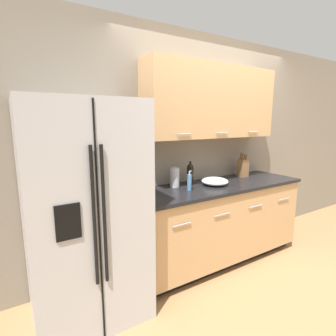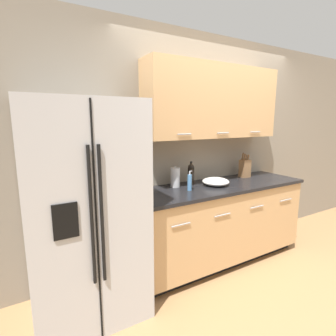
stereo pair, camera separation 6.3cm
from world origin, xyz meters
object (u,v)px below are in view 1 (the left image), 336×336
Objects in this scene: knife_block at (243,168)px; refrigerator at (85,212)px; wine_bottle at (190,174)px; mixing_bowl at (215,181)px; soap_dispenser at (189,182)px; steel_canister at (175,177)px.

refrigerator is at bearing -174.28° from knife_block.
wine_bottle is 0.29m from mixing_bowl.
knife_block reaches higher than soap_dispenser.
refrigerator is 1.08m from soap_dispenser.
soap_dispenser is 0.20m from steel_canister.
wine_bottle reaches higher than steel_canister.
wine_bottle is 1.16× the size of steel_canister.
wine_bottle is 0.21m from steel_canister.
knife_block is (2.04, 0.20, 0.14)m from refrigerator.
knife_block is 1.54× the size of soap_dispenser.
knife_block is 1.39× the size of steel_canister.
wine_bottle is at bearing 10.66° from refrigerator.
knife_block is at bearing 5.72° from refrigerator.
refrigerator is 2.05m from knife_block.
soap_dispenser is 0.90× the size of steel_canister.
steel_canister is at bearing 105.16° from soap_dispenser.
steel_canister is (-0.21, -0.00, -0.02)m from wine_bottle.
soap_dispenser is at bearing -128.24° from wine_bottle.
mixing_bowl is (0.38, 0.03, -0.04)m from soap_dispenser.
knife_block reaches higher than wine_bottle.
wine_bottle is (-0.81, 0.03, 0.00)m from knife_block.
knife_block is at bearing -1.27° from steel_canister.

